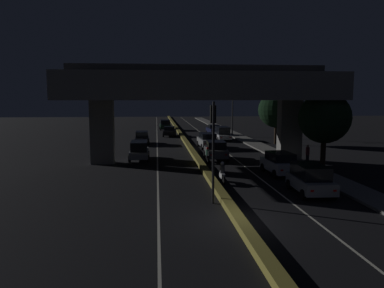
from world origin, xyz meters
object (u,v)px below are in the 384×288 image
(street_lamp, at_px, (230,107))
(car_white_second, at_px, (280,163))
(car_black_second_oncoming, at_px, (142,138))
(car_silver_lead_oncoming, at_px, (139,150))
(car_dark_green_fourth_oncoming, at_px, (165,125))
(car_silver_lead, at_px, (310,179))
(motorcycle_white_filtering_near, at_px, (222,174))
(pedestrian_on_sidewalk, at_px, (308,154))
(car_white_fifth, at_px, (222,133))
(car_black_third_oncoming, at_px, (169,131))
(car_grey_third, at_px, (216,150))
(car_dark_blue_sixth, at_px, (214,130))
(motorcycle_black_filtering_mid, at_px, (208,156))
(car_silver_fourth, at_px, (208,140))
(traffic_light_left_of_median, at_px, (213,135))

(street_lamp, bearing_deg, car_white_second, -93.52)
(car_black_second_oncoming, bearing_deg, car_silver_lead_oncoming, -0.28)
(street_lamp, bearing_deg, car_dark_green_fourth_oncoming, 127.34)
(car_silver_lead, bearing_deg, car_silver_lead_oncoming, 40.91)
(motorcycle_white_filtering_near, height_order, pedestrian_on_sidewalk, pedestrian_on_sidewalk)
(car_white_fifth, bearing_deg, car_black_third_oncoming, 47.79)
(car_silver_lead_oncoming, distance_m, pedestrian_on_sidewalk, 14.92)
(car_black_second_oncoming, bearing_deg, car_white_fifth, 106.06)
(car_grey_third, relative_size, car_dark_blue_sixth, 0.90)
(car_silver_lead_oncoming, height_order, motorcycle_black_filtering_mid, car_silver_lead_oncoming)
(car_white_fifth, bearing_deg, car_silver_fourth, 157.69)
(car_white_fifth, xyz_separation_m, car_black_third_oncoming, (-6.98, 6.19, -0.25))
(street_lamp, bearing_deg, car_silver_fourth, -111.25)
(car_silver_lead, height_order, motorcycle_black_filtering_mid, car_silver_lead)
(car_grey_third, xyz_separation_m, motorcycle_white_filtering_near, (-1.11, -9.66, -0.28))
(car_grey_third, xyz_separation_m, pedestrian_on_sidewalk, (7.11, -4.10, 0.09))
(car_silver_lead_oncoming, bearing_deg, car_grey_third, 85.55)
(car_white_second, distance_m, car_grey_third, 8.15)
(car_black_second_oncoming, xyz_separation_m, pedestrian_on_sidewalk, (14.40, -16.68, 0.18))
(street_lamp, distance_m, car_black_second_oncoming, 15.77)
(car_dark_blue_sixth, bearing_deg, motorcycle_black_filtering_mid, 167.44)
(car_white_second, xyz_separation_m, car_black_third_oncoming, (-7.22, 29.39, -0.15))
(car_dark_green_fourth_oncoming, bearing_deg, motorcycle_black_filtering_mid, 3.06)
(street_lamp, distance_m, motorcycle_black_filtering_mid, 23.92)
(street_lamp, relative_size, car_grey_third, 1.75)
(car_silver_lead, relative_size, pedestrian_on_sidewalk, 2.40)
(car_white_second, height_order, motorcycle_black_filtering_mid, car_white_second)
(car_silver_lead, bearing_deg, car_white_fifth, 2.73)
(car_dark_blue_sixth, xyz_separation_m, car_silver_lead_oncoming, (-10.42, -22.59, 0.13))
(car_white_second, bearing_deg, car_dark_green_fourth_oncoming, 8.25)
(car_white_second, height_order, car_silver_fourth, car_silver_fourth)
(car_silver_lead, height_order, car_grey_third, car_silver_lead)
(car_white_fifth, bearing_deg, car_white_second, 179.96)
(traffic_light_left_of_median, height_order, pedestrian_on_sidewalk, traffic_light_left_of_median)
(traffic_light_left_of_median, distance_m, car_white_fifth, 31.00)
(car_white_second, height_order, car_black_second_oncoming, car_white_second)
(car_silver_fourth, xyz_separation_m, pedestrian_on_sidewalk, (6.78, -12.21, 0.09))
(car_silver_fourth, distance_m, car_black_third_oncoming, 14.53)
(car_silver_lead, bearing_deg, car_dark_green_fourth_oncoming, 11.61)
(traffic_light_left_of_median, xyz_separation_m, pedestrian_on_sidewalk, (9.57, 10.28, -2.74))
(traffic_light_left_of_median, bearing_deg, car_black_second_oncoming, 100.16)
(traffic_light_left_of_median, xyz_separation_m, car_grey_third, (2.47, 14.38, -2.83))
(traffic_light_left_of_median, height_order, car_silver_lead_oncoming, traffic_light_left_of_median)
(car_grey_third, distance_m, car_dark_blue_sixth, 23.31)
(car_silver_lead, xyz_separation_m, car_white_second, (0.06, 5.69, -0.05))
(car_grey_third, height_order, car_silver_lead_oncoming, car_silver_lead_oncoming)
(car_grey_third, distance_m, pedestrian_on_sidewalk, 8.21)
(car_white_fifth, height_order, car_black_second_oncoming, car_white_fifth)
(car_white_second, bearing_deg, car_silver_lead, 177.10)
(traffic_light_left_of_median, bearing_deg, car_white_fifth, 78.98)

